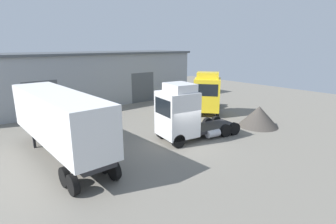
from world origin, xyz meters
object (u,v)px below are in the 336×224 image
container_trailer_red (59,118)px  tractor_unit_yellow (207,95)px  tractor_unit_white (183,114)px  gravel_pile (259,116)px

container_trailer_red → tractor_unit_yellow: tractor_unit_yellow is taller
tractor_unit_white → tractor_unit_yellow: tractor_unit_white is taller
tractor_unit_white → container_trailer_red: (-7.97, 2.30, 0.63)m
tractor_unit_white → tractor_unit_yellow: size_ratio=1.04×
tractor_unit_white → gravel_pile: tractor_unit_white is taller
container_trailer_red → tractor_unit_yellow: size_ratio=1.66×
tractor_unit_white → gravel_pile: (7.46, -1.63, -1.12)m
tractor_unit_yellow → gravel_pile: tractor_unit_yellow is taller
tractor_unit_yellow → tractor_unit_white: bearing=-10.1°
tractor_unit_white → container_trailer_red: size_ratio=0.63×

